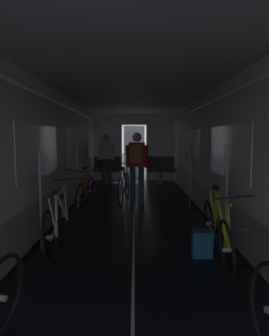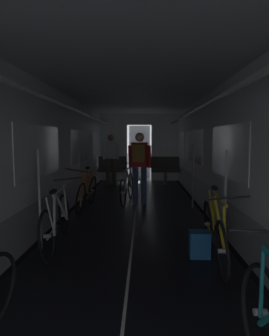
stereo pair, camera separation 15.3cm
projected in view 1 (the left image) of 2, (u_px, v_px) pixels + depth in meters
train_car_shell at (135, 130)px, 5.43m from camera, size 3.14×12.34×2.57m
bench_seat_far_left at (108, 168)px, 9.99m from camera, size 0.98×0.51×0.95m
bench_seat_far_right at (161, 168)px, 9.99m from camera, size 0.98×0.51×0.95m
bicycle_orange at (85, 192)px, 6.44m from camera, size 0.44×1.69×0.96m
bicycle_white at (59, 222)px, 4.14m from camera, size 0.44×1.69×0.95m
bicycle_yellow at (218, 231)px, 3.73m from camera, size 0.44×1.69×0.95m
person_cyclist_aisle at (138, 162)px, 6.82m from camera, size 0.55×0.41×1.69m
bicycle_silver_in_aisle at (125, 187)px, 7.15m from camera, size 0.44×1.68×0.94m
person_standing_near_bench at (107, 156)px, 9.58m from camera, size 0.53×0.23×1.69m
backpack_on_floor at (203, 244)px, 3.88m from camera, size 0.26×0.21×0.34m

